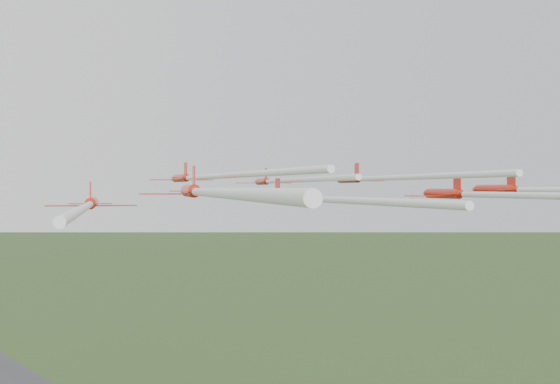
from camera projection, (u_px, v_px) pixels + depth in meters
jet_lead at (280, 181)px, 100.61m from camera, size 25.27×51.55×2.41m
jet_row2_left at (206, 177)px, 87.08m from camera, size 20.33×56.96×2.46m
jet_row2_right at (378, 178)px, 91.52m from camera, size 22.29×47.01×2.53m
jet_row3_left at (88, 206)px, 73.89m from camera, size 24.05×50.88×2.91m
jet_row3_mid at (300, 198)px, 78.55m from camera, size 20.18×49.71×2.62m
jet_row3_right at (553, 190)px, 82.67m from camera, size 24.51×52.11×2.87m
jet_row4_left at (203, 192)px, 62.11m from camera, size 25.47×52.70×2.93m
jet_row4_right at (494, 195)px, 71.51m from camera, size 21.93×46.22×2.53m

